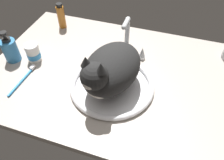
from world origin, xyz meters
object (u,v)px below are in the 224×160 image
Objects in this scene: sink_basin at (112,85)px; faucet at (126,43)px; cat at (110,70)px; amber_bottle at (61,16)px; toothbrush at (23,79)px; soap_pump_bottle at (10,50)px; pill_bottle at (33,53)px.

faucet is (0.00, 20.65, 6.53)cm from sink_basin.
amber_bottle is (-39.18, 35.40, -4.36)cm from cat.
faucet reaches higher than amber_bottle.
amber_bottle is 42.61cm from toothbrush.
faucet is 52.10cm from soap_pump_bottle.
soap_pump_bottle is (-48.67, 2.16, 4.61)cm from sink_basin.
cat reaches higher than toothbrush.
soap_pump_bottle is at bearing -106.06° from amber_bottle.
cat is 52.98cm from amber_bottle.
sink_basin is at bearing 76.56° from cat.
soap_pump_bottle reaches higher than amber_bottle.
soap_pump_bottle is 32.94cm from amber_bottle.
cat reaches higher than pill_bottle.
cat is 39.93cm from pill_bottle.
sink_basin is 2.53× the size of amber_bottle.
soap_pump_bottle is 0.81× the size of toothbrush.
amber_bottle is at bearing 137.91° from cat.
toothbrush is (-36.46, -6.73, -10.17)cm from cat.
cat is at bearing -90.98° from faucet.
amber_bottle is at bearing 161.60° from faucet.
cat reaches higher than sink_basin.
toothbrush is at bearing -41.52° from soap_pump_bottle.
cat reaches higher than faucet.
sink_basin is 1.70× the size of faucet.
faucet is at bearing 89.02° from cat.
pill_bottle is at bearing -89.21° from amber_bottle.
amber_bottle is at bearing 90.79° from pill_bottle.
sink_basin is 48.94cm from soap_pump_bottle.
amber_bottle is 1.60× the size of pill_bottle.
soap_pump_bottle is 1.09× the size of amber_bottle.
soap_pump_bottle reaches higher than sink_basin.
soap_pump_bottle is 10.05cm from pill_bottle.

